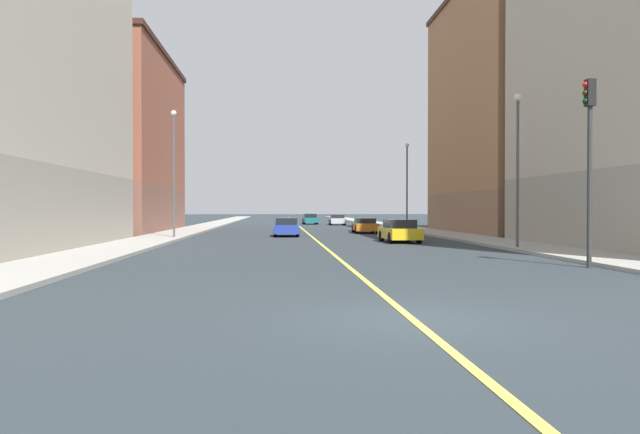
# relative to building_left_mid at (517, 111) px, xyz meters

# --- Properties ---
(ground_plane) EXTENTS (400.00, 400.00, 0.00)m
(ground_plane) POSITION_rel_building_left_mid_xyz_m (-16.55, -37.60, -9.71)
(ground_plane) COLOR #293136
(ground_plane) RESTS_ON ground
(sidewalk_left) EXTENTS (3.26, 168.00, 0.15)m
(sidewalk_left) POSITION_rel_building_left_mid_xyz_m (-6.50, 11.40, -9.63)
(sidewalk_left) COLOR #9E9B93
(sidewalk_left) RESTS_ON ground
(sidewalk_right) EXTENTS (3.26, 168.00, 0.15)m
(sidewalk_right) POSITION_rel_building_left_mid_xyz_m (-26.61, 11.40, -9.63)
(sidewalk_right) COLOR #9E9B93
(sidewalk_right) RESTS_ON ground
(lane_center_stripe) EXTENTS (0.16, 154.00, 0.01)m
(lane_center_stripe) POSITION_rel_building_left_mid_xyz_m (-16.55, 11.40, -9.70)
(lane_center_stripe) COLOR #E5D14C
(lane_center_stripe) RESTS_ON ground
(building_left_mid) EXTENTS (10.04, 19.10, 19.40)m
(building_left_mid) POSITION_rel_building_left_mid_xyz_m (0.00, 0.00, 0.00)
(building_left_mid) COLOR #8F6B4F
(building_left_mid) RESTS_ON ground
(building_right_midblock) EXTENTS (10.04, 20.36, 14.96)m
(building_right_midblock) POSITION_rel_building_left_mid_xyz_m (-33.11, 5.04, -2.22)
(building_right_midblock) COLOR brown
(building_right_midblock) RESTS_ON ground
(traffic_light_left_near) EXTENTS (0.40, 0.32, 6.31)m
(traffic_light_left_near) POSITION_rel_building_left_mid_xyz_m (-8.55, -28.39, -5.65)
(traffic_light_left_near) COLOR #2D2D2D
(traffic_light_left_near) RESTS_ON ground
(street_lamp_left_near) EXTENTS (0.36, 0.36, 7.32)m
(street_lamp_left_near) POSITION_rel_building_left_mid_xyz_m (-7.53, -19.50, -5.14)
(street_lamp_left_near) COLOR #4C4C51
(street_lamp_left_near) RESTS_ON ground
(street_lamp_right_near) EXTENTS (0.36, 0.36, 8.11)m
(street_lamp_right_near) POSITION_rel_building_left_mid_xyz_m (-25.58, -8.00, -4.72)
(street_lamp_right_near) COLOR #4C4C51
(street_lamp_right_near) RESTS_ON ground
(street_lamp_left_far) EXTENTS (0.36, 0.36, 7.62)m
(street_lamp_left_far) POSITION_rel_building_left_mid_xyz_m (-7.53, 6.09, -4.98)
(street_lamp_left_far) COLOR #4C4C51
(street_lamp_left_far) RESTS_ON ground
(car_silver) EXTENTS (1.85, 4.30, 1.23)m
(car_silver) POSITION_rel_building_left_mid_xyz_m (-11.85, 25.81, -9.08)
(car_silver) COLOR silver
(car_silver) RESTS_ON ground
(car_blue) EXTENTS (1.82, 4.14, 1.31)m
(car_blue) POSITION_rel_building_left_mid_xyz_m (-18.32, -3.96, -9.07)
(car_blue) COLOR #23389E
(car_blue) RESTS_ON ground
(car_yellow) EXTENTS (2.00, 4.08, 1.34)m
(car_yellow) POSITION_rel_building_left_mid_xyz_m (-11.81, -12.38, -9.05)
(car_yellow) COLOR gold
(car_yellow) RESTS_ON ground
(car_teal) EXTENTS (1.86, 4.53, 1.30)m
(car_teal) POSITION_rel_building_left_mid_xyz_m (-14.87, 29.79, -9.08)
(car_teal) COLOR #196670
(car_teal) RESTS_ON ground
(car_orange) EXTENTS (1.95, 4.50, 1.20)m
(car_orange) POSITION_rel_building_left_mid_xyz_m (-11.90, 1.59, -9.11)
(car_orange) COLOR orange
(car_orange) RESTS_ON ground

